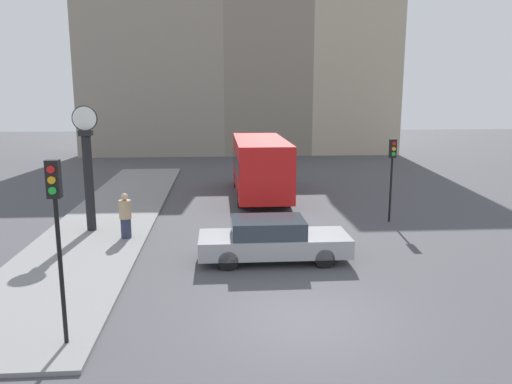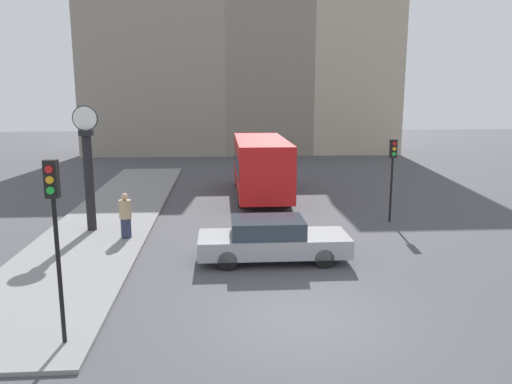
# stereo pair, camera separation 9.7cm
# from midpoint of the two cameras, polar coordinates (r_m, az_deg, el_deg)

# --- Properties ---
(ground_plane) EXTENTS (120.00, 120.00, 0.00)m
(ground_plane) POSITION_cam_midpoint_polar(r_m,az_deg,el_deg) (12.16, 5.75, -14.35)
(ground_plane) COLOR #47474C
(sidewalk_corner) EXTENTS (3.92, 25.64, 0.10)m
(sidewalk_corner) POSITION_cam_midpoint_polar(r_m,az_deg,el_deg) (22.71, -15.76, -2.38)
(sidewalk_corner) COLOR gray
(sidewalk_corner) RESTS_ON ground_plane
(building_row) EXTENTS (26.95, 5.00, 19.40)m
(building_row) POSITION_cam_midpoint_polar(r_m,az_deg,el_deg) (44.20, -1.10, 15.41)
(building_row) COLOR gray
(building_row) RESTS_ON ground_plane
(sedan_car) EXTENTS (4.73, 1.81, 1.37)m
(sedan_car) POSITION_cam_midpoint_polar(r_m,az_deg,el_deg) (15.84, 1.99, -5.45)
(sedan_car) COLOR #9E9EA3
(sedan_car) RESTS_ON ground_plane
(bus_distant) EXTENTS (2.50, 8.20, 2.96)m
(bus_distant) POSITION_cam_midpoint_polar(r_m,az_deg,el_deg) (25.52, 0.64, 3.25)
(bus_distant) COLOR red
(bus_distant) RESTS_ON ground_plane
(traffic_light_near) EXTENTS (0.26, 0.24, 3.86)m
(traffic_light_near) POSITION_cam_midpoint_polar(r_m,az_deg,el_deg) (10.71, -21.80, -2.40)
(traffic_light_near) COLOR black
(traffic_light_near) RESTS_ON sidewalk_corner
(traffic_light_far) EXTENTS (0.26, 0.24, 3.42)m
(traffic_light_far) POSITION_cam_midpoint_polar(r_m,az_deg,el_deg) (20.96, 15.47, 3.24)
(traffic_light_far) COLOR black
(traffic_light_far) RESTS_ON ground_plane
(street_clock) EXTENTS (0.92, 0.44, 4.69)m
(street_clock) POSITION_cam_midpoint_polar(r_m,az_deg,el_deg) (19.65, -18.47, 2.31)
(street_clock) COLOR black
(street_clock) RESTS_ON sidewalk_corner
(pedestrian_tan_coat) EXTENTS (0.43, 0.43, 1.63)m
(pedestrian_tan_coat) POSITION_cam_midpoint_polar(r_m,az_deg,el_deg) (18.51, -14.55, -2.67)
(pedestrian_tan_coat) COLOR #2D334C
(pedestrian_tan_coat) RESTS_ON sidewalk_corner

